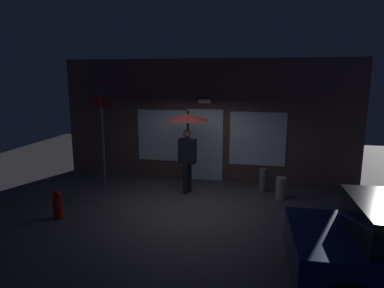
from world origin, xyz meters
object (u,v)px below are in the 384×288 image
person_with_umbrella (187,132)px  sidewalk_bollard_2 (281,188)px  sidewalk_bollard (263,180)px  fire_hydrant (58,205)px  street_sign_post (103,134)px

person_with_umbrella → sidewalk_bollard_2: 2.88m
sidewalk_bollard → fire_hydrant: (-4.52, -2.88, -0.01)m
street_sign_post → person_with_umbrella: bearing=-4.7°
person_with_umbrella → fire_hydrant: 3.68m
person_with_umbrella → sidewalk_bollard: 2.52m
person_with_umbrella → street_sign_post: (-2.58, 0.21, -0.18)m
street_sign_post → fire_hydrant: street_sign_post is taller
street_sign_post → sidewalk_bollard_2: (5.09, -0.15, -1.22)m
sidewalk_bollard_2 → fire_hydrant: 5.54m
fire_hydrant → street_sign_post: bearing=92.2°
fire_hydrant → sidewalk_bollard_2: bearing=25.7°
person_with_umbrella → street_sign_post: 2.59m
person_with_umbrella → sidewalk_bollard_2: size_ratio=3.78×
sidewalk_bollard → fire_hydrant: fire_hydrant is taller
street_sign_post → fire_hydrant: 2.82m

